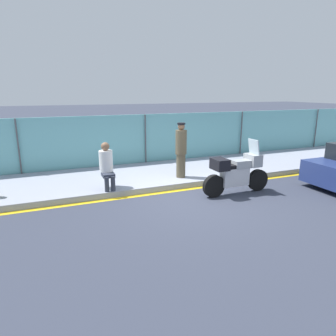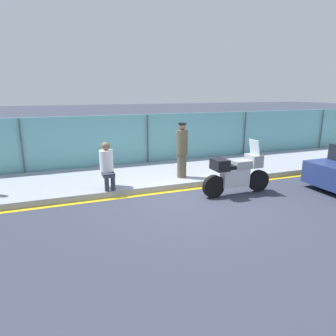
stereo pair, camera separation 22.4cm
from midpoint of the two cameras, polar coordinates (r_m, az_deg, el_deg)
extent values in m
plane|color=#333847|center=(8.13, 5.06, -5.93)|extent=(120.00, 120.00, 0.00)
cube|color=#8E93A3|center=(10.17, -0.69, -1.15)|extent=(32.10, 3.01, 0.17)
cube|color=gold|center=(8.78, 2.89, -4.29)|extent=(32.10, 0.18, 0.01)
cube|color=#6BB2B7|center=(11.46, -3.45, 5.23)|extent=(30.49, 0.08, 1.98)
cylinder|color=#4C4C51|center=(10.90, -25.54, 3.37)|extent=(0.05, 0.05, 1.98)
cylinder|color=#4C4C51|center=(11.37, -3.30, 5.16)|extent=(0.05, 0.05, 1.98)
cylinder|color=#4C4C51|center=(13.29, 14.86, 6.05)|extent=(0.05, 0.05, 1.98)
cylinder|color=#4C4C51|center=(16.18, 27.53, 6.33)|extent=(0.05, 0.05, 1.98)
cylinder|color=black|center=(9.05, 17.54, -2.33)|extent=(0.63, 0.15, 0.63)
cylinder|color=black|center=(8.23, 9.45, -3.50)|extent=(0.63, 0.15, 0.63)
cube|color=silver|center=(8.52, 13.36, -1.72)|extent=(0.82, 0.29, 0.51)
cube|color=#999EA3|center=(8.55, 14.64, 0.66)|extent=(0.52, 0.31, 0.22)
cube|color=black|center=(8.39, 12.98, 0.22)|extent=(0.60, 0.29, 0.10)
cube|color=#999EA3|center=(8.76, 16.71, 1.38)|extent=(0.33, 0.48, 0.34)
cube|color=silver|center=(8.69, 16.89, 3.82)|extent=(0.11, 0.42, 0.42)
cube|color=black|center=(8.15, 10.61, 0.65)|extent=(0.37, 0.51, 0.30)
cylinder|color=brown|center=(9.42, 3.32, 0.44)|extent=(0.29, 0.29, 0.75)
cylinder|color=brown|center=(9.27, 3.38, 4.92)|extent=(0.35, 0.35, 0.75)
sphere|color=brown|center=(9.20, 3.43, 7.87)|extent=(0.22, 0.22, 0.22)
cylinder|color=black|center=(9.19, 3.44, 8.44)|extent=(0.25, 0.25, 0.05)
cylinder|color=#2D3342|center=(8.27, -10.82, -2.98)|extent=(0.12, 0.12, 0.41)
cylinder|color=#2D3342|center=(8.30, -9.67, -2.87)|extent=(0.12, 0.12, 0.41)
cube|color=#2D3342|center=(8.43, -10.57, -1.18)|extent=(0.32, 0.41, 0.10)
cylinder|color=white|center=(8.54, -10.93, 1.39)|extent=(0.38, 0.38, 0.59)
sphere|color=brown|center=(8.46, -11.06, 4.10)|extent=(0.23, 0.23, 0.23)
cylinder|color=black|center=(10.61, 28.25, -1.03)|extent=(0.61, 0.22, 0.61)
camera|label=1|loc=(0.11, -89.23, 0.20)|focal=32.00mm
camera|label=2|loc=(0.11, 90.77, -0.20)|focal=32.00mm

